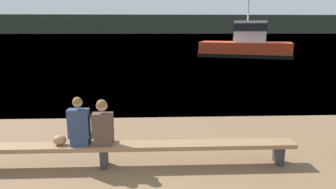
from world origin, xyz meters
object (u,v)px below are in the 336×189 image
Objects in this scene: person_left at (79,125)px; person_right at (103,125)px; shopping_bag at (60,140)px; tugboat_red at (246,46)px; bench_main at (104,148)px.

person_left reaches higher than person_right.
person_right is 3.56× the size of shopping_bag.
shopping_bag is 25.36m from tugboat_red.
person_left is 25.19m from tugboat_red.
person_left reaches higher than shopping_bag.
bench_main is 29.64× the size of shopping_bag.
person_right is at bearing -0.92° from shopping_bag.
bench_main is at bearing -166.70° from person_right.
tugboat_red is at bearing 66.90° from bench_main.
person_right reaches higher than shopping_bag.
shopping_bag is (-0.88, 0.02, 0.18)m from bench_main.
person_right is (0.47, -0.00, -0.00)m from person_left.
person_right is at bearing 13.30° from bench_main.
person_right is 0.94m from shopping_bag.
bench_main is at bearing 176.65° from tugboat_red.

